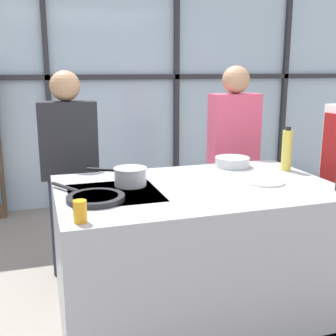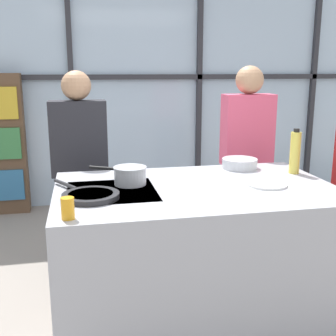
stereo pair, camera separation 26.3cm
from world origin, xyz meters
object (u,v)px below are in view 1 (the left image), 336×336
at_px(saucepan, 130,176).
at_px(mixing_bowl, 232,162).
at_px(spectator_center_left, 233,150).
at_px(oil_bottle, 287,150).
at_px(white_plate, 265,182).
at_px(spectator_far_left, 69,163).
at_px(juice_glass_near, 80,211).
at_px(frying_pan, 95,197).

height_order(saucepan, mixing_bowl, saucepan).
height_order(spectator_center_left, oil_bottle, spectator_center_left).
bearing_deg(saucepan, white_plate, -13.39).
distance_m(spectator_far_left, saucepan, 0.85).
distance_m(saucepan, juice_glass_near, 0.67).
height_order(oil_bottle, juice_glass_near, oil_bottle).
xyz_separation_m(white_plate, juice_glass_near, (-1.19, -0.37, 0.05)).
xyz_separation_m(frying_pan, juice_glass_near, (-0.11, -0.32, 0.04)).
relative_size(spectator_far_left, oil_bottle, 5.21).
bearing_deg(juice_glass_near, saucepan, 57.28).
distance_m(spectator_far_left, spectator_center_left, 1.40).
xyz_separation_m(saucepan, oil_bottle, (1.15, 0.07, 0.09)).
xyz_separation_m(spectator_far_left, white_plate, (1.14, -0.99, 0.01)).
bearing_deg(oil_bottle, white_plate, -140.45).
distance_m(spectator_far_left, juice_glass_near, 1.36).
distance_m(spectator_center_left, white_plate, 1.02).
xyz_separation_m(spectator_far_left, spectator_center_left, (1.40, 0.00, 0.03)).
relative_size(white_plate, juice_glass_near, 2.29).
distance_m(frying_pan, mixing_bowl, 1.21).
bearing_deg(juice_glass_near, frying_pan, 71.04).
relative_size(white_plate, mixing_bowl, 0.96).
xyz_separation_m(spectator_center_left, juice_glass_near, (-1.46, -1.35, 0.03)).
bearing_deg(juice_glass_near, oil_bottle, 22.59).
bearing_deg(spectator_center_left, white_plate, 75.13).
bearing_deg(mixing_bowl, juice_glass_near, -144.79).
xyz_separation_m(spectator_center_left, saucepan, (-1.09, -0.79, 0.04)).
distance_m(spectator_center_left, juice_glass_near, 1.99).
height_order(white_plate, mixing_bowl, mixing_bowl).
height_order(frying_pan, saucepan, saucepan).
relative_size(spectator_far_left, white_plate, 6.60).
relative_size(saucepan, oil_bottle, 1.13).
distance_m(saucepan, oil_bottle, 1.15).
bearing_deg(oil_bottle, spectator_center_left, 94.40).
height_order(spectator_center_left, white_plate, spectator_center_left).
height_order(saucepan, oil_bottle, oil_bottle).
height_order(frying_pan, juice_glass_near, juice_glass_near).
bearing_deg(saucepan, oil_bottle, 3.24).
bearing_deg(white_plate, mixing_bowl, 89.69).
xyz_separation_m(spectator_center_left, mixing_bowl, (-0.26, -0.51, 0.02)).
bearing_deg(spectator_far_left, oil_bottle, 153.50).
xyz_separation_m(spectator_far_left, mixing_bowl, (1.14, -0.51, 0.05)).
distance_m(spectator_far_left, frying_pan, 1.04).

